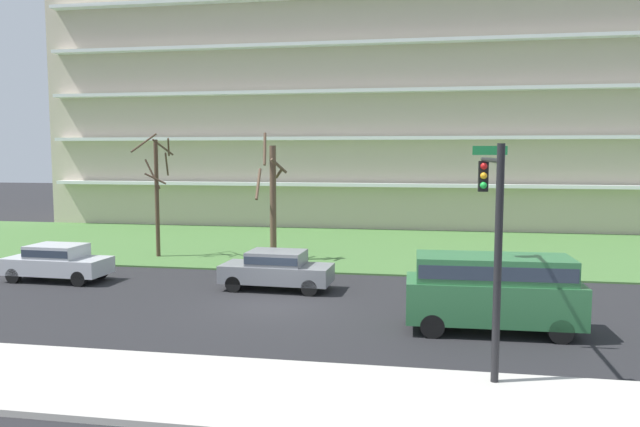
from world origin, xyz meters
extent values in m
plane|color=#232326|center=(0.00, 0.00, 0.00)|extent=(160.00, 160.00, 0.00)
cube|color=#BCB7AD|center=(0.00, -8.00, 0.07)|extent=(80.00, 4.00, 0.15)
cube|color=#477238|center=(0.00, 14.00, 0.04)|extent=(80.00, 16.00, 0.08)
cube|color=beige|center=(0.00, 27.49, 9.74)|extent=(46.45, 10.99, 19.48)
cube|color=white|center=(0.00, 21.55, 3.25)|extent=(44.59, 0.90, 0.24)
cube|color=white|center=(0.00, 21.55, 6.49)|extent=(44.59, 0.90, 0.24)
cube|color=white|center=(0.00, 21.55, 9.74)|extent=(44.59, 0.90, 0.24)
cube|color=white|center=(0.00, 21.55, 12.98)|extent=(44.59, 0.90, 0.24)
cylinder|color=#4C3828|center=(-8.42, 8.71, 3.08)|extent=(0.21, 0.21, 6.15)
cylinder|color=#4C3828|center=(-9.21, 9.02, 5.99)|extent=(0.74, 1.67, 1.04)
cylinder|color=#4C3828|center=(-7.89, 8.41, 5.76)|extent=(0.71, 1.16, 0.85)
cylinder|color=#4C3828|center=(-8.25, 8.22, 4.16)|extent=(1.05, 0.44, 0.61)
cylinder|color=#4C3828|center=(-8.45, 8.32, 4.38)|extent=(0.86, 0.16, 1.53)
cylinder|color=#4C3828|center=(-7.82, 8.96, 5.76)|extent=(0.61, 1.28, 0.93)
cylinder|color=#4C3828|center=(-7.91, 8.88, 4.88)|extent=(0.46, 1.11, 1.21)
cylinder|color=brown|center=(-2.19, 8.62, 2.92)|extent=(0.32, 0.32, 5.83)
cylinder|color=brown|center=(-2.91, 8.52, 3.93)|extent=(0.36, 1.57, 1.54)
cylinder|color=brown|center=(-1.81, 8.34, 4.84)|extent=(0.71, 0.90, 0.78)
cylinder|color=brown|center=(-2.57, 8.54, 5.67)|extent=(0.33, 0.92, 1.64)
cylinder|color=brown|center=(-1.91, 8.84, 4.47)|extent=(0.59, 0.70, 0.57)
cube|color=slate|center=(-0.49, 2.50, 0.67)|extent=(4.48, 1.99, 0.70)
cube|color=slate|center=(-0.49, 2.50, 1.29)|extent=(2.27, 1.75, 0.55)
cube|color=#2D3847|center=(-0.49, 2.50, 1.29)|extent=(2.23, 1.79, 0.30)
cylinder|color=black|center=(-2.06, 1.78, 0.32)|extent=(0.65, 0.25, 0.64)
cylinder|color=black|center=(-1.99, 3.36, 0.32)|extent=(0.65, 0.25, 0.64)
cylinder|color=black|center=(1.01, 1.64, 0.32)|extent=(0.65, 0.25, 0.64)
cylinder|color=black|center=(1.08, 3.22, 0.32)|extent=(0.65, 0.25, 0.64)
cube|color=#2D6B3D|center=(7.41, -2.00, 0.98)|extent=(5.25, 2.12, 1.25)
cube|color=#2D6B3D|center=(7.41, -2.00, 1.98)|extent=(4.64, 1.95, 0.75)
cube|color=#2D3847|center=(7.41, -2.00, 1.98)|extent=(4.55, 1.99, 0.41)
cylinder|color=black|center=(9.21, -1.07, 0.36)|extent=(0.73, 0.24, 0.72)
cylinder|color=black|center=(9.25, -2.85, 0.36)|extent=(0.73, 0.24, 0.72)
cylinder|color=black|center=(5.57, -1.15, 0.36)|extent=(0.73, 0.24, 0.72)
cylinder|color=black|center=(5.61, -2.93, 0.36)|extent=(0.73, 0.24, 0.72)
cube|color=#B7BABF|center=(-10.15, 2.50, 0.67)|extent=(4.46, 1.96, 0.70)
cube|color=#B7BABF|center=(-10.15, 2.50, 1.29)|extent=(2.26, 1.73, 0.55)
cube|color=#2D3847|center=(-10.15, 2.50, 1.29)|extent=(2.22, 1.77, 0.30)
cylinder|color=black|center=(-11.72, 1.77, 0.32)|extent=(0.65, 0.24, 0.64)
cylinder|color=black|center=(-11.66, 3.35, 0.32)|extent=(0.65, 0.24, 0.64)
cylinder|color=black|center=(-8.64, 1.65, 0.32)|extent=(0.65, 0.24, 0.64)
cylinder|color=black|center=(-8.58, 3.23, 0.32)|extent=(0.65, 0.24, 0.64)
cylinder|color=black|center=(7.01, -6.60, 2.84)|extent=(0.18, 0.18, 5.68)
cylinder|color=black|center=(7.01, -4.33, 5.28)|extent=(0.12, 4.53, 0.12)
cube|color=black|center=(7.01, -2.37, 4.78)|extent=(0.28, 0.28, 0.90)
sphere|color=red|center=(7.01, -2.52, 5.08)|extent=(0.20, 0.20, 0.20)
sphere|color=#F2A519|center=(7.01, -2.52, 4.80)|extent=(0.20, 0.20, 0.20)
sphere|color=green|center=(7.01, -2.52, 4.52)|extent=(0.20, 0.20, 0.20)
cube|color=#197238|center=(7.01, -4.11, 5.53)|extent=(0.90, 0.04, 0.24)
camera|label=1|loc=(5.37, -20.84, 5.47)|focal=34.16mm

